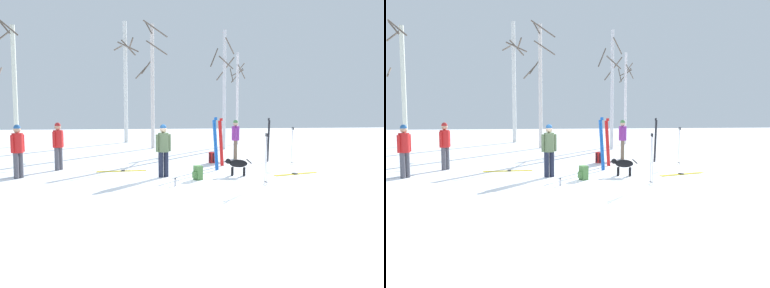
% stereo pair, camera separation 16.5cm
% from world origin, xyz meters
% --- Properties ---
extents(ground_plane, '(60.00, 60.00, 0.00)m').
position_xyz_m(ground_plane, '(0.00, 0.00, 0.00)').
color(ground_plane, white).
extents(person_0, '(0.34, 0.46, 1.72)m').
position_xyz_m(person_0, '(-4.03, 2.72, 0.98)').
color(person_0, '#4C4C56').
rests_on(person_0, ground_plane).
extents(person_1, '(0.34, 0.46, 1.72)m').
position_xyz_m(person_1, '(-4.94, 1.14, 0.98)').
color(person_1, '#4C4C56').
rests_on(person_1, ground_plane).
extents(person_2, '(0.34, 0.51, 1.72)m').
position_xyz_m(person_2, '(2.99, 4.99, 0.98)').
color(person_2, '#72604C').
rests_on(person_2, ground_plane).
extents(person_3, '(0.50, 0.34, 1.72)m').
position_xyz_m(person_3, '(-0.34, 0.83, 0.98)').
color(person_3, '#1E2338').
rests_on(person_3, ground_plane).
extents(dog, '(0.86, 0.40, 0.57)m').
position_xyz_m(dog, '(2.09, 0.81, 0.39)').
color(dog, black).
rests_on(dog, ground_plane).
extents(ski_pair_planted_0, '(0.24, 0.04, 1.84)m').
position_xyz_m(ski_pair_planted_0, '(1.97, 3.04, 0.92)').
color(ski_pair_planted_0, red).
rests_on(ski_pair_planted_0, ground_plane).
extents(ski_pair_planted_1, '(0.25, 0.08, 1.91)m').
position_xyz_m(ski_pair_planted_1, '(1.58, 2.02, 0.95)').
color(ski_pair_planted_1, blue).
rests_on(ski_pair_planted_1, ground_plane).
extents(ski_pair_planted_2, '(0.18, 0.15, 1.82)m').
position_xyz_m(ski_pair_planted_2, '(4.16, 4.01, 0.90)').
color(ski_pair_planted_2, black).
rests_on(ski_pair_planted_2, ground_plane).
extents(ski_pair_lying_0, '(1.74, 0.29, 0.05)m').
position_xyz_m(ski_pair_lying_0, '(-1.76, 2.16, 0.01)').
color(ski_pair_lying_0, yellow).
rests_on(ski_pair_lying_0, ground_plane).
extents(ski_pair_lying_1, '(1.70, 0.70, 0.05)m').
position_xyz_m(ski_pair_lying_1, '(4.13, 0.86, 0.01)').
color(ski_pair_lying_1, yellow).
rests_on(ski_pair_lying_1, ground_plane).
extents(ski_poles_0, '(0.07, 0.24, 1.50)m').
position_xyz_m(ski_poles_0, '(2.60, -0.73, 0.80)').
color(ski_poles_0, '#B2B2BC').
rests_on(ski_poles_0, ground_plane).
extents(ski_poles_1, '(0.07, 0.24, 1.48)m').
position_xyz_m(ski_poles_1, '(4.87, 3.16, 0.79)').
color(ski_poles_1, '#B2B2BC').
rests_on(ski_poles_1, ground_plane).
extents(backpack_0, '(0.34, 0.32, 0.44)m').
position_xyz_m(backpack_0, '(0.71, 0.24, 0.21)').
color(backpack_0, '#4C7F3F').
rests_on(backpack_0, ground_plane).
extents(backpack_1, '(0.32, 0.34, 0.44)m').
position_xyz_m(backpack_1, '(1.79, 3.93, 0.21)').
color(backpack_1, red).
rests_on(backpack_1, ground_plane).
extents(water_bottle_0, '(0.07, 0.07, 0.23)m').
position_xyz_m(water_bottle_0, '(-0.06, -0.69, 0.11)').
color(water_bottle_0, silver).
rests_on(water_bottle_0, ground_plane).
extents(birch_tree_0, '(1.39, 1.66, 7.09)m').
position_xyz_m(birch_tree_0, '(-8.32, 11.76, 3.65)').
color(birch_tree_0, silver).
rests_on(birch_tree_0, ground_plane).
extents(birch_tree_1, '(1.58, 1.58, 7.67)m').
position_xyz_m(birch_tree_1, '(-2.17, 13.95, 3.99)').
color(birch_tree_1, silver).
rests_on(birch_tree_1, ground_plane).
extents(birch_tree_2, '(1.75, 1.76, 6.89)m').
position_xyz_m(birch_tree_2, '(-0.53, 10.08, 3.59)').
color(birch_tree_2, silver).
rests_on(birch_tree_2, ground_plane).
extents(birch_tree_3, '(1.45, 1.35, 6.34)m').
position_xyz_m(birch_tree_3, '(3.28, 9.10, 3.32)').
color(birch_tree_3, silver).
rests_on(birch_tree_3, ground_plane).
extents(birch_tree_4, '(0.88, 0.96, 5.55)m').
position_xyz_m(birch_tree_4, '(4.66, 11.93, 2.93)').
color(birch_tree_4, white).
rests_on(birch_tree_4, ground_plane).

